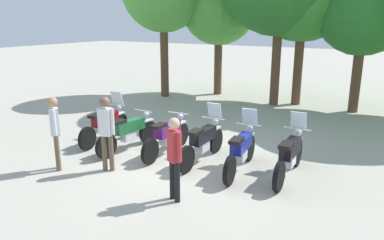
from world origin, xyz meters
TOP-DOWN VIEW (x-y plane):
  - ground_plane at (0.00, 0.00)m, footprint 80.00×80.00m
  - motorcycle_0 at (-2.64, 0.10)m, footprint 0.62×2.19m
  - motorcycle_1 at (-1.58, -0.14)m, footprint 0.62×2.19m
  - motorcycle_2 at (-0.53, 0.13)m, footprint 0.62×2.19m
  - motorcycle_3 at (0.52, 0.14)m, footprint 0.62×2.19m
  - motorcycle_4 at (1.57, 0.04)m, footprint 0.62×2.19m
  - motorcycle_5 at (2.63, 0.28)m, footprint 0.62×2.19m
  - person_0 at (-2.16, -2.02)m, footprint 0.36×0.32m
  - person_1 at (1.04, -1.94)m, footprint 0.40×0.29m
  - person_2 at (-1.10, -1.48)m, footprint 0.40×0.30m
  - tree_1 at (-3.00, 8.04)m, footprint 3.43×3.43m
  - tree_4 at (3.02, 7.51)m, footprint 3.42×3.42m

SIDE VIEW (x-z plane):
  - ground_plane at x=0.00m, z-range 0.00..0.00m
  - motorcycle_1 at x=-1.58m, z-range 0.01..1.00m
  - motorcycle_2 at x=-0.53m, z-range 0.01..1.00m
  - motorcycle_0 at x=-2.64m, z-range -0.17..1.20m
  - motorcycle_3 at x=0.52m, z-range -0.17..1.20m
  - motorcycle_4 at x=1.57m, z-range -0.17..1.20m
  - motorcycle_5 at x=2.63m, z-range -0.17..1.20m
  - person_1 at x=1.04m, z-range 0.14..1.80m
  - person_0 at x=-2.16m, z-range 0.15..1.88m
  - person_2 at x=-1.10m, z-range 0.16..1.90m
  - tree_4 at x=3.02m, z-range 1.03..6.57m
  - tree_1 at x=-3.00m, z-range 1.11..6.80m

